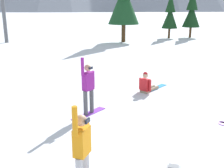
# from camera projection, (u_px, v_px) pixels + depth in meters

# --- Properties ---
(ground_plane) EXTENTS (800.00, 800.00, 0.00)m
(ground_plane) POSITION_uv_depth(u_px,v_px,m) (207.00, 166.00, 6.86)
(ground_plane) COLOR white
(snowboarder_foreground) EXTENTS (0.77, 1.47, 1.99)m
(snowboarder_foreground) POSITION_uv_depth(u_px,v_px,m) (82.00, 150.00, 5.73)
(snowboarder_foreground) COLOR red
(snowboarder_foreground) RESTS_ON ground_plane
(snowboarder_midground) EXTENTS (1.16, 1.39, 2.09)m
(snowboarder_midground) POSITION_uv_depth(u_px,v_px,m) (88.00, 87.00, 9.78)
(snowboarder_midground) COLOR #993FD8
(snowboarder_midground) RESTS_ON ground_plane
(snowboarder_background) EXTENTS (1.45, 1.56, 0.95)m
(snowboarder_background) POSITION_uv_depth(u_px,v_px,m) (147.00, 85.00, 12.51)
(snowboarder_background) COLOR gray
(snowboarder_background) RESTS_ON ground_plane
(pine_tree_leaning) EXTENTS (1.76, 1.76, 4.99)m
(pine_tree_leaning) POSITION_uv_depth(u_px,v_px,m) (170.00, 13.00, 31.14)
(pine_tree_leaning) COLOR #472D19
(pine_tree_leaning) RESTS_ON ground_plane
(pine_tree_twin) EXTENTS (1.99, 1.99, 5.40)m
(pine_tree_twin) POSITION_uv_depth(u_px,v_px,m) (192.00, 11.00, 31.61)
(pine_tree_twin) COLOR #472D19
(pine_tree_twin) RESTS_ON ground_plane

